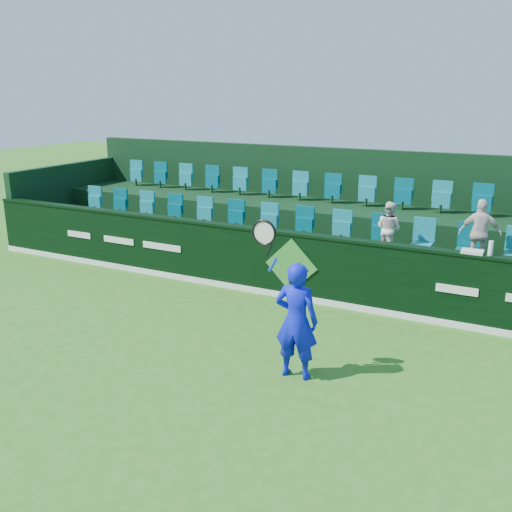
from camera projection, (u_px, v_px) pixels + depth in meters
The scene contains 12 objects.
ground at pixel (179, 386), 8.00m from camera, with size 60.00×60.00×0.00m, color #266D1A.
sponsor_hoarding at pixel (294, 265), 11.23m from camera, with size 16.00×0.25×1.35m.
stand_tier_front at pixel (314, 264), 12.25m from camera, with size 16.00×2.00×0.80m, color black.
stand_tier_back at pixel (343, 234), 13.81m from camera, with size 16.00×1.80×1.30m, color black.
stand_rear at pixel (349, 208), 14.03m from camera, with size 16.00×4.10×2.60m.
seat_row_front at pixel (321, 229), 12.40m from camera, with size 13.50×0.50×0.60m, color teal.
seat_row_back at pixel (348, 193), 13.80m from camera, with size 13.50×0.50×0.60m, color teal.
tennis_player at pixel (296, 320), 8.05m from camera, with size 1.05×0.47×2.37m.
spectator_left at pixel (389, 229), 11.32m from camera, with size 0.53×0.42×1.10m, color white.
spectator_middle at pixel (480, 233), 10.55m from camera, with size 0.76×0.31×1.29m, color silver.
towel at pixel (472, 252), 9.61m from camera, with size 0.35×0.23×0.05m, color silver.
drinks_bottle at pixel (491, 248), 9.46m from camera, with size 0.08×0.08×0.25m, color white.
Camera 1 is at (4.22, -5.90, 3.99)m, focal length 40.00 mm.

